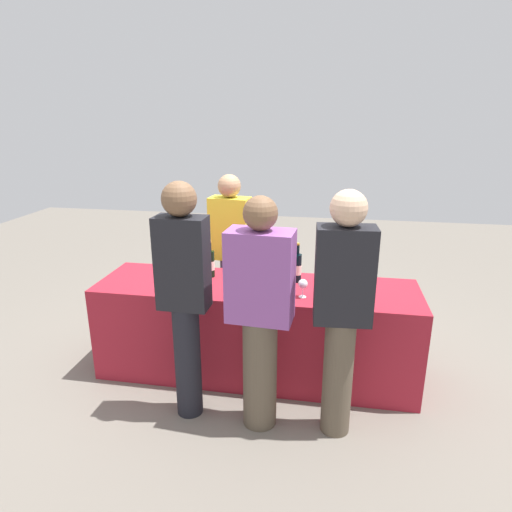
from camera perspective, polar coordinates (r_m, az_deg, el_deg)
The scene contains 15 objects.
ground_plane at distance 3.95m, azimuth 0.00°, elevation -14.55°, with size 12.00×12.00×0.00m, color slate.
tasting_table at distance 3.75m, azimuth 0.00°, elevation -9.44°, with size 2.61×0.72×0.79m, color maroon.
wine_bottle_0 at distance 3.76m, azimuth -5.92°, elevation -0.97°, with size 0.07×0.07×0.32m.
wine_bottle_1 at distance 3.64m, azimuth 1.16°, elevation -1.66°, with size 0.07×0.07×0.30m.
wine_bottle_2 at distance 3.66m, azimuth 2.91°, elevation -1.46°, with size 0.07×0.07×0.31m.
wine_bottle_3 at distance 3.63m, azimuth 5.37°, elevation -1.52°, with size 0.07×0.07×0.33m.
wine_glass_0 at distance 3.54m, azimuth -10.06°, elevation -2.61°, with size 0.07×0.07×0.14m.
wine_glass_1 at distance 3.37m, azimuth 3.17°, elevation -3.39°, with size 0.07×0.07×0.15m.
wine_glass_2 at distance 3.34m, azimuth 6.07°, elevation -3.67°, with size 0.07×0.07×0.14m.
wine_glass_3 at distance 3.34m, azimuth 9.56°, elevation -4.00°, with size 0.07×0.07×0.13m.
wine_glass_4 at distance 3.43m, azimuth 13.26°, elevation -3.48°, with size 0.07×0.07×0.14m.
server_pouring at distance 4.25m, azimuth -3.32°, elevation 0.76°, with size 0.39×0.24×1.59m.
guest_0 at distance 3.06m, azimuth -9.27°, elevation -4.59°, with size 0.35×0.23×1.72m.
guest_1 at distance 2.94m, azimuth 0.53°, elevation -6.96°, with size 0.45×0.27×1.65m.
guest_2 at distance 2.90m, azimuth 11.07°, elevation -6.50°, with size 0.38×0.23×1.70m.
Camera 1 is at (0.57, -3.28, 2.13)m, focal length 30.98 mm.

